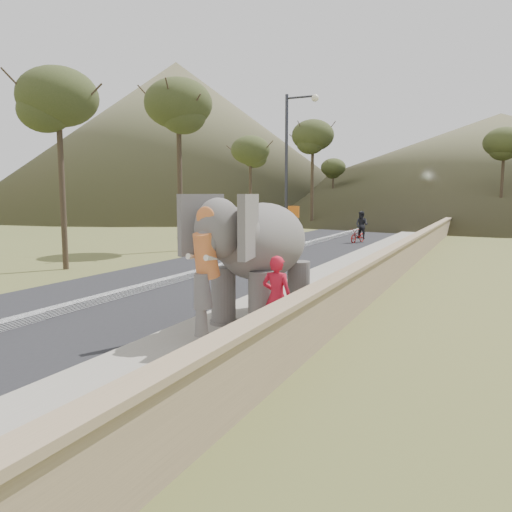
{
  "coord_description": "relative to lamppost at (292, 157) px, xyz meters",
  "views": [
    {
      "loc": [
        4.71,
        -7.94,
        3.01
      ],
      "look_at": [
        0.2,
        1.57,
        1.7
      ],
      "focal_mm": 35.0,
      "sensor_mm": 36.0,
      "label": 1
    }
  ],
  "objects": [
    {
      "name": "hill_left",
      "position": [
        -33.31,
        38.83,
        6.13
      ],
      "size": [
        60.0,
        60.0,
        22.0
      ],
      "primitive_type": "cone",
      "color": "brown",
      "rests_on": "ground"
    },
    {
      "name": "lamppost",
      "position": [
        0.0,
        0.0,
        0.0
      ],
      "size": [
        1.76,
        0.36,
        8.0
      ],
      "color": "#333237",
      "rests_on": "ground"
    },
    {
      "name": "parapet",
      "position": [
        6.34,
        -6.17,
        -4.32
      ],
      "size": [
        0.3,
        120.0,
        1.1
      ],
      "primitive_type": "cube",
      "color": "tan",
      "rests_on": "ground"
    },
    {
      "name": "motorcyclist",
      "position": [
        2.06,
        6.31,
        -4.09
      ],
      "size": [
        1.17,
        1.78,
        1.96
      ],
      "color": "maroon",
      "rests_on": "ground"
    },
    {
      "name": "ground",
      "position": [
        4.69,
        -16.17,
        -4.87
      ],
      "size": [
        160.0,
        160.0,
        0.0
      ],
      "primitive_type": "plane",
      "color": "olive",
      "rests_on": "ground"
    },
    {
      "name": "signboard",
      "position": [
        0.19,
        -0.21,
        -3.23
      ],
      "size": [
        0.6,
        0.08,
        2.4
      ],
      "color": "#2D2D33",
      "rests_on": "ground"
    },
    {
      "name": "trees",
      "position": [
        4.75,
        11.96,
        -0.78
      ],
      "size": [
        48.02,
        41.32,
        9.77
      ],
      "color": "#473828",
      "rests_on": "ground"
    },
    {
      "name": "walkway",
      "position": [
        4.69,
        -6.17,
        -4.8
      ],
      "size": [
        3.0,
        120.0,
        0.15
      ],
      "primitive_type": "cube",
      "color": "#9E9687",
      "rests_on": "ground"
    },
    {
      "name": "elephant_and_man",
      "position": [
        4.71,
        -13.85,
        -3.33
      ],
      "size": [
        2.44,
        4.07,
        2.81
      ],
      "color": "slate",
      "rests_on": "ground"
    },
    {
      "name": "road",
      "position": [
        -0.31,
        -6.17,
        -4.86
      ],
      "size": [
        7.0,
        120.0,
        0.03
      ],
      "primitive_type": "cube",
      "color": "black",
      "rests_on": "ground"
    },
    {
      "name": "hill_far",
      "position": [
        9.69,
        53.83,
        2.13
      ],
      "size": [
        80.0,
        80.0,
        14.0
      ],
      "primitive_type": "cone",
      "color": "brown",
      "rests_on": "ground"
    },
    {
      "name": "median",
      "position": [
        -0.31,
        -6.17,
        -4.76
      ],
      "size": [
        0.35,
        120.0,
        0.22
      ],
      "primitive_type": "cube",
      "color": "black",
      "rests_on": "ground"
    }
  ]
}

